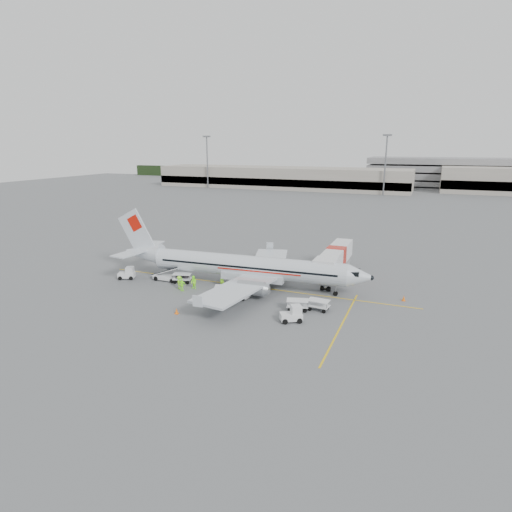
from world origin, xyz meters
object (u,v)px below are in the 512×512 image
object	(u,v)px
tug_aft	(126,273)
aircraft	(248,252)
jet_bridge	(336,263)
belt_loader	(166,271)
tug_mid	(241,292)
tug_fore	(291,314)

from	to	relation	value
tug_aft	aircraft	bearing A→B (deg)	-12.31
jet_bridge	belt_loader	distance (m)	24.20
tug_mid	jet_bridge	bearing A→B (deg)	64.34
tug_mid	tug_fore	bearing A→B (deg)	-19.92
jet_bridge	tug_aft	size ratio (longest dim) A/B	7.57
aircraft	belt_loader	bearing A→B (deg)	-174.31
belt_loader	tug_aft	bearing A→B (deg)	-164.77
aircraft	belt_loader	size ratio (longest dim) A/B	7.06
belt_loader	tug_aft	world-z (taller)	belt_loader
aircraft	belt_loader	xyz separation A→B (m)	(-11.72, -1.92, -3.48)
jet_bridge	tug_mid	distance (m)	16.01
aircraft	tug_aft	xyz separation A→B (m)	(-17.49, -3.45, -3.95)
jet_bridge	tug_aft	world-z (taller)	jet_bridge
aircraft	jet_bridge	bearing A→B (deg)	35.93
aircraft	jet_bridge	world-z (taller)	aircraft
tug_fore	tug_mid	size ratio (longest dim) A/B	1.11
jet_bridge	tug_fore	world-z (taller)	jet_bridge
tug_aft	belt_loader	bearing A→B (deg)	-8.64
aircraft	tug_mid	distance (m)	6.20
tug_mid	aircraft	bearing A→B (deg)	111.26
aircraft	tug_fore	distance (m)	13.46
jet_bridge	belt_loader	bearing A→B (deg)	-155.02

